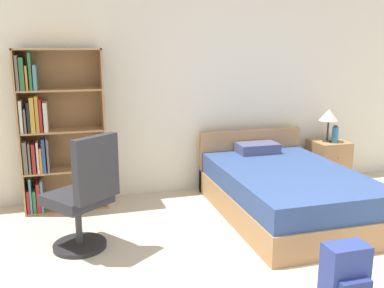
{
  "coord_description": "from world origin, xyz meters",
  "views": [
    {
      "loc": [
        -1.62,
        -1.87,
        1.8
      ],
      "look_at": [
        -0.52,
        1.98,
        0.89
      ],
      "focal_mm": 40.0,
      "sensor_mm": 36.0,
      "label": 1
    }
  ],
  "objects_px": {
    "water_bottle": "(335,135)",
    "bookshelf": "(51,132)",
    "office_chair": "(84,197)",
    "backpack_blue": "(346,274)",
    "bed": "(284,190)",
    "nightstand": "(328,162)",
    "table_lamp": "(329,116)"
  },
  "relations": [
    {
      "from": "water_bottle",
      "to": "bookshelf",
      "type": "bearing_deg",
      "value": 177.58
    },
    {
      "from": "office_chair",
      "to": "backpack_blue",
      "type": "xyz_separation_m",
      "value": [
        1.77,
        -1.3,
        -0.31
      ]
    },
    {
      "from": "bed",
      "to": "backpack_blue",
      "type": "distance_m",
      "value": 1.65
    },
    {
      "from": "bookshelf",
      "to": "backpack_blue",
      "type": "relative_size",
      "value": 4.2
    },
    {
      "from": "water_bottle",
      "to": "nightstand",
      "type": "bearing_deg",
      "value": 90.1
    },
    {
      "from": "nightstand",
      "to": "table_lamp",
      "type": "relative_size",
      "value": 1.36
    },
    {
      "from": "bed",
      "to": "backpack_blue",
      "type": "height_order",
      "value": "bed"
    },
    {
      "from": "bookshelf",
      "to": "table_lamp",
      "type": "xyz_separation_m",
      "value": [
        3.44,
        -0.05,
        0.03
      ]
    },
    {
      "from": "bookshelf",
      "to": "bed",
      "type": "xyz_separation_m",
      "value": [
        2.42,
        -0.84,
        -0.63
      ]
    },
    {
      "from": "office_chair",
      "to": "backpack_blue",
      "type": "bearing_deg",
      "value": -36.46
    },
    {
      "from": "nightstand",
      "to": "table_lamp",
      "type": "bearing_deg",
      "value": -160.49
    },
    {
      "from": "bed",
      "to": "office_chair",
      "type": "relative_size",
      "value": 1.91
    },
    {
      "from": "office_chair",
      "to": "bed",
      "type": "bearing_deg",
      "value": 8.29
    },
    {
      "from": "office_chair",
      "to": "nightstand",
      "type": "height_order",
      "value": "office_chair"
    },
    {
      "from": "office_chair",
      "to": "table_lamp",
      "type": "xyz_separation_m",
      "value": [
        3.15,
        1.1,
        0.41
      ]
    },
    {
      "from": "office_chair",
      "to": "backpack_blue",
      "type": "height_order",
      "value": "office_chair"
    },
    {
      "from": "bed",
      "to": "water_bottle",
      "type": "height_order",
      "value": "water_bottle"
    },
    {
      "from": "bookshelf",
      "to": "water_bottle",
      "type": "distance_m",
      "value": 3.5
    },
    {
      "from": "bookshelf",
      "to": "backpack_blue",
      "type": "xyz_separation_m",
      "value": [
        2.06,
        -2.45,
        -0.69
      ]
    },
    {
      "from": "office_chair",
      "to": "water_bottle",
      "type": "xyz_separation_m",
      "value": [
        3.2,
        1.0,
        0.18
      ]
    },
    {
      "from": "backpack_blue",
      "to": "bed",
      "type": "bearing_deg",
      "value": 77.57
    },
    {
      "from": "bookshelf",
      "to": "nightstand",
      "type": "height_order",
      "value": "bookshelf"
    },
    {
      "from": "table_lamp",
      "to": "water_bottle",
      "type": "height_order",
      "value": "table_lamp"
    },
    {
      "from": "nightstand",
      "to": "backpack_blue",
      "type": "height_order",
      "value": "nightstand"
    },
    {
      "from": "bookshelf",
      "to": "bed",
      "type": "relative_size",
      "value": 0.87
    },
    {
      "from": "nightstand",
      "to": "table_lamp",
      "type": "xyz_separation_m",
      "value": [
        -0.05,
        -0.02,
        0.63
      ]
    },
    {
      "from": "bed",
      "to": "office_chair",
      "type": "distance_m",
      "value": 2.16
    },
    {
      "from": "office_chair",
      "to": "nightstand",
      "type": "xyz_separation_m",
      "value": [
        3.2,
        1.11,
        -0.22
      ]
    },
    {
      "from": "bookshelf",
      "to": "water_bottle",
      "type": "height_order",
      "value": "bookshelf"
    },
    {
      "from": "backpack_blue",
      "to": "water_bottle",
      "type": "bearing_deg",
      "value": 58.19
    },
    {
      "from": "bed",
      "to": "water_bottle",
      "type": "relative_size",
      "value": 9.05
    },
    {
      "from": "backpack_blue",
      "to": "table_lamp",
      "type": "bearing_deg",
      "value": 60.07
    }
  ]
}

